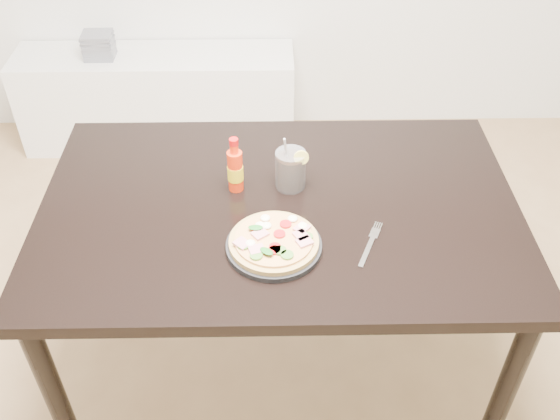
{
  "coord_description": "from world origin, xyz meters",
  "views": [
    {
      "loc": [
        -0.21,
        -0.79,
        1.92
      ],
      "look_at": [
        -0.19,
        0.49,
        0.83
      ],
      "focal_mm": 40.0,
      "sensor_mm": 36.0,
      "label": 1
    }
  ],
  "objects_px": {
    "plate": "(274,246)",
    "cola_cup": "(291,170)",
    "media_console": "(159,99)",
    "hot_sauce_bottle": "(235,170)",
    "pizza": "(274,240)",
    "fork": "(371,243)",
    "dining_table": "(279,225)"
  },
  "relations": [
    {
      "from": "hot_sauce_bottle",
      "to": "plate",
      "type": "bearing_deg",
      "value": -67.0
    },
    {
      "from": "dining_table",
      "to": "pizza",
      "type": "relative_size",
      "value": 5.8
    },
    {
      "from": "plate",
      "to": "hot_sauce_bottle",
      "type": "bearing_deg",
      "value": 113.0
    },
    {
      "from": "fork",
      "to": "media_console",
      "type": "height_order",
      "value": "fork"
    },
    {
      "from": "dining_table",
      "to": "fork",
      "type": "bearing_deg",
      "value": -34.78
    },
    {
      "from": "pizza",
      "to": "plate",
      "type": "bearing_deg",
      "value": -133.7
    },
    {
      "from": "hot_sauce_bottle",
      "to": "fork",
      "type": "bearing_deg",
      "value": -33.4
    },
    {
      "from": "hot_sauce_bottle",
      "to": "media_console",
      "type": "distance_m",
      "value": 1.57
    },
    {
      "from": "fork",
      "to": "media_console",
      "type": "xyz_separation_m",
      "value": [
        -0.85,
        1.63,
        -0.5
      ]
    },
    {
      "from": "dining_table",
      "to": "media_console",
      "type": "bearing_deg",
      "value": 112.54
    },
    {
      "from": "pizza",
      "to": "fork",
      "type": "bearing_deg",
      "value": 2.9
    },
    {
      "from": "media_console",
      "to": "hot_sauce_bottle",
      "type": "bearing_deg",
      "value": -70.95
    },
    {
      "from": "cola_cup",
      "to": "fork",
      "type": "xyz_separation_m",
      "value": [
        0.21,
        -0.26,
        -0.05
      ]
    },
    {
      "from": "cola_cup",
      "to": "media_console",
      "type": "xyz_separation_m",
      "value": [
        -0.64,
        1.37,
        -0.56
      ]
    },
    {
      "from": "plate",
      "to": "dining_table",
      "type": "bearing_deg",
      "value": 84.58
    },
    {
      "from": "pizza",
      "to": "hot_sauce_bottle",
      "type": "distance_m",
      "value": 0.29
    },
    {
      "from": "plate",
      "to": "hot_sauce_bottle",
      "type": "relative_size",
      "value": 1.45
    },
    {
      "from": "pizza",
      "to": "hot_sauce_bottle",
      "type": "bearing_deg",
      "value": 113.23
    },
    {
      "from": "pizza",
      "to": "media_console",
      "type": "xyz_separation_m",
      "value": [
        -0.59,
        1.65,
        -0.53
      ]
    },
    {
      "from": "plate",
      "to": "fork",
      "type": "relative_size",
      "value": 1.44
    },
    {
      "from": "hot_sauce_bottle",
      "to": "pizza",
      "type": "bearing_deg",
      "value": -66.77
    },
    {
      "from": "cola_cup",
      "to": "hot_sauce_bottle",
      "type": "bearing_deg",
      "value": -175.47
    },
    {
      "from": "dining_table",
      "to": "fork",
      "type": "relative_size",
      "value": 7.78
    },
    {
      "from": "plate",
      "to": "pizza",
      "type": "height_order",
      "value": "pizza"
    },
    {
      "from": "dining_table",
      "to": "cola_cup",
      "type": "bearing_deg",
      "value": 68.51
    },
    {
      "from": "plate",
      "to": "media_console",
      "type": "bearing_deg",
      "value": 109.69
    },
    {
      "from": "plate",
      "to": "cola_cup",
      "type": "bearing_deg",
      "value": 79.13
    },
    {
      "from": "pizza",
      "to": "cola_cup",
      "type": "bearing_deg",
      "value": 79.27
    },
    {
      "from": "pizza",
      "to": "fork",
      "type": "xyz_separation_m",
      "value": [
        0.26,
        0.01,
        -0.03
      ]
    },
    {
      "from": "dining_table",
      "to": "hot_sauce_bottle",
      "type": "relative_size",
      "value": 7.83
    },
    {
      "from": "fork",
      "to": "hot_sauce_bottle",
      "type": "bearing_deg",
      "value": 169.51
    },
    {
      "from": "hot_sauce_bottle",
      "to": "fork",
      "type": "height_order",
      "value": "hot_sauce_bottle"
    }
  ]
}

